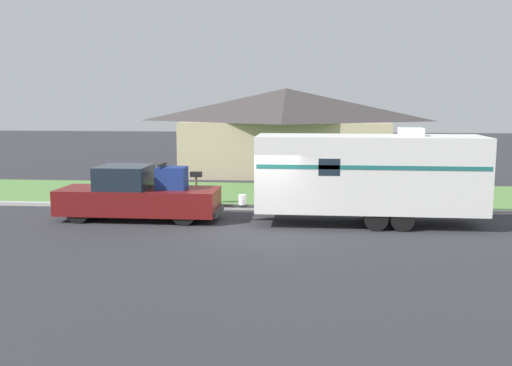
{
  "coord_description": "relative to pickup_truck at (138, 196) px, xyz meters",
  "views": [
    {
      "loc": [
        1.61,
        -18.38,
        4.29
      ],
      "look_at": [
        -0.32,
        1.46,
        1.4
      ],
      "focal_mm": 40.0,
      "sensor_mm": 36.0,
      "label": 1
    }
  ],
  "objects": [
    {
      "name": "mailbox",
      "position": [
        1.55,
        2.97,
        0.2
      ],
      "size": [
        0.48,
        0.2,
        1.4
      ],
      "color": "brown",
      "rests_on": "ground_plane"
    },
    {
      "name": "ground_plane",
      "position": [
        4.62,
        -1.46,
        -0.87
      ],
      "size": [
        120.0,
        120.0,
        0.0
      ],
      "primitive_type": "plane",
      "color": "#2D2D33"
    },
    {
      "name": "pickup_truck",
      "position": [
        0.0,
        0.0,
        0.0
      ],
      "size": [
        5.87,
        1.96,
        2.06
      ],
      "color": "black",
      "rests_on": "ground_plane"
    },
    {
      "name": "lawn_strip",
      "position": [
        4.62,
        5.94,
        -0.86
      ],
      "size": [
        80.0,
        7.0,
        0.03
      ],
      "color": "#568442",
      "rests_on": "ground_plane"
    },
    {
      "name": "curb_strip",
      "position": [
        4.62,
        2.29,
        -0.8
      ],
      "size": [
        80.0,
        0.3,
        0.14
      ],
      "color": "#ADADA8",
      "rests_on": "ground_plane"
    },
    {
      "name": "house_across_street",
      "position": [
        4.72,
        14.04,
        1.72
      ],
      "size": [
        12.45,
        7.66,
        5.0
      ],
      "color": "tan",
      "rests_on": "ground_plane"
    },
    {
      "name": "travel_trailer",
      "position": [
        8.23,
        -0.0,
        0.92
      ],
      "size": [
        8.93,
        2.35,
        3.38
      ],
      "color": "black",
      "rests_on": "ground_plane"
    }
  ]
}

